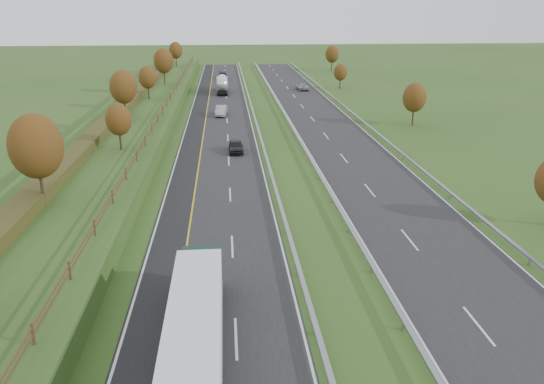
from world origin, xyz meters
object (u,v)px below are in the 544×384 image
Objects in this scene: car_small_far at (223,75)px; car_oncoming at (302,87)px; road_tanker at (222,84)px; box_lorry at (196,329)px; car_silver_mid at (221,111)px; car_dark_near at (236,146)px.

car_oncoming is at bearing -55.96° from car_small_far.
road_tanker is at bearing 1.44° from car_oncoming.
box_lorry is 3.14× the size of car_small_far.
car_oncoming is at bearing 62.12° from car_silver_mid.
box_lorry is at bearing 74.32° from car_oncoming.
car_silver_mid is 50.50m from car_small_far.
car_dark_near reaches higher than car_small_far.
road_tanker reaches higher than car_dark_near.
box_lorry is 42.52m from car_dark_near.
car_small_far is at bearing 90.83° from car_dark_near.
car_dark_near is 74.88m from car_small_far.
car_silver_mid reaches higher than car_small_far.
box_lorry is 3.65× the size of car_dark_near.
car_small_far is at bearing 94.56° from car_silver_mid.
car_dark_near is at bearing -80.66° from car_silver_mid.
car_dark_near is at bearing -88.04° from road_tanker.
car_small_far is (0.11, 24.60, -1.07)m from road_tanker.
car_oncoming is at bearing 78.70° from box_lorry.
car_dark_near is (1.72, -50.26, -1.06)m from road_tanker.
car_oncoming is at bearing 5.83° from road_tanker.
box_lorry is 1.45× the size of road_tanker.
box_lorry is at bearing -86.01° from car_silver_mid.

